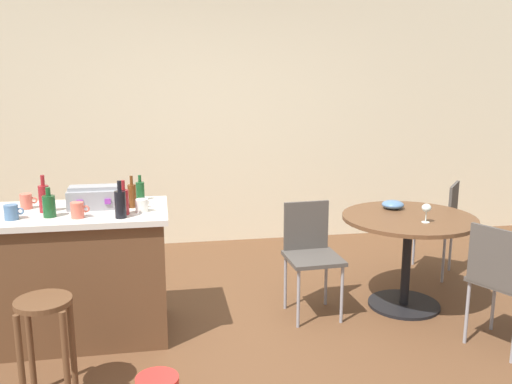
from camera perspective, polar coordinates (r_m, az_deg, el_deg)
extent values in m
plane|color=brown|center=(3.86, 0.26, -16.48)|extent=(8.80, 8.80, 0.00)
cube|color=beige|center=(6.01, -4.22, 7.50)|extent=(8.00, 0.10, 2.70)
cube|color=brown|center=(4.14, -17.51, -8.30)|extent=(1.17, 0.66, 0.88)
cube|color=beige|center=(4.00, -17.94, -2.12)|extent=(1.23, 0.72, 0.04)
cylinder|color=brown|center=(3.54, -18.36, -14.48)|extent=(0.04, 0.04, 0.60)
cylinder|color=brown|center=(3.58, -22.18, -14.44)|extent=(0.04, 0.04, 0.60)
cylinder|color=brown|center=(3.38, -23.01, -16.20)|extent=(0.04, 0.04, 0.60)
cylinder|color=brown|center=(3.34, -18.94, -16.27)|extent=(0.04, 0.04, 0.60)
cylinder|color=brown|center=(3.33, -21.05, -10.50)|extent=(0.31, 0.31, 0.03)
cylinder|color=black|center=(4.73, 14.95, -11.09)|extent=(0.57, 0.57, 0.02)
cylinder|color=black|center=(4.60, 15.19, -7.11)|extent=(0.07, 0.07, 0.72)
cylinder|color=brown|center=(4.49, 15.46, -2.60)|extent=(1.04, 1.04, 0.03)
cube|color=#47423D|center=(4.26, 5.93, -6.80)|extent=(0.42, 0.42, 0.03)
cube|color=#47423D|center=(4.37, 5.18, -3.53)|extent=(0.36, 0.04, 0.40)
cylinder|color=gray|center=(4.55, 7.20, -8.79)|extent=(0.02, 0.02, 0.45)
cylinder|color=gray|center=(4.45, 3.04, -9.21)|extent=(0.02, 0.02, 0.45)
cylinder|color=gray|center=(4.15, 4.38, -10.89)|extent=(0.02, 0.02, 0.45)
cylinder|color=gray|center=(4.26, 8.82, -10.38)|extent=(0.02, 0.02, 0.45)
cube|color=#47423D|center=(4.15, 24.41, -8.30)|extent=(0.54, 0.54, 0.03)
cube|color=#47423D|center=(3.93, 23.33, -6.27)|extent=(0.19, 0.33, 0.40)
cylinder|color=gray|center=(4.18, 20.88, -11.48)|extent=(0.02, 0.02, 0.46)
cylinder|color=gray|center=(4.45, 23.25, -10.18)|extent=(0.02, 0.02, 0.46)
cube|color=#47423D|center=(5.36, 17.46, -3.20)|extent=(0.56, 0.56, 0.03)
cube|color=#47423D|center=(5.28, 19.61, -1.34)|extent=(0.24, 0.30, 0.40)
cylinder|color=gray|center=(5.24, 18.73, -6.43)|extent=(0.02, 0.02, 0.46)
cylinder|color=gray|center=(5.56, 19.37, -5.40)|extent=(0.02, 0.02, 0.46)
cylinder|color=gray|center=(5.62, 15.95, -4.98)|extent=(0.02, 0.02, 0.46)
cylinder|color=gray|center=(5.30, 15.10, -5.97)|extent=(0.02, 0.02, 0.46)
cube|color=gray|center=(4.04, -16.18, -0.63)|extent=(0.37, 0.21, 0.13)
cube|color=gray|center=(4.02, -16.25, 0.45)|extent=(0.35, 0.13, 0.02)
cube|color=purple|center=(3.94, -17.67, -1.04)|extent=(0.04, 0.01, 0.04)
cube|color=purple|center=(3.92, -15.02, -0.94)|extent=(0.04, 0.01, 0.04)
cylinder|color=#194C23|center=(3.87, -20.50, -1.39)|extent=(0.08, 0.08, 0.14)
cylinder|color=#194C23|center=(3.85, -20.61, 0.04)|extent=(0.03, 0.03, 0.06)
cylinder|color=#194C23|center=(4.18, -11.82, 0.08)|extent=(0.06, 0.06, 0.14)
cylinder|color=#194C23|center=(4.16, -11.88, 1.35)|extent=(0.02, 0.02, 0.05)
cylinder|color=black|center=(3.71, -13.78, -1.26)|extent=(0.07, 0.07, 0.18)
cylinder|color=black|center=(3.68, -13.88, 0.61)|extent=(0.03, 0.03, 0.07)
cylinder|color=maroon|center=(4.01, -20.96, -0.67)|extent=(0.07, 0.07, 0.18)
cylinder|color=maroon|center=(3.98, -21.10, 1.12)|extent=(0.03, 0.03, 0.07)
cylinder|color=maroon|center=(3.79, -13.43, -1.03)|extent=(0.07, 0.07, 0.17)
cylinder|color=maroon|center=(3.77, -13.52, 0.70)|extent=(0.03, 0.03, 0.07)
cylinder|color=#603314|center=(3.97, -12.63, -0.41)|extent=(0.06, 0.06, 0.16)
cylinder|color=#603314|center=(3.95, -12.71, 1.19)|extent=(0.02, 0.02, 0.06)
cylinder|color=#4C7099|center=(3.90, -23.87, -1.91)|extent=(0.09, 0.09, 0.10)
torus|color=#4C7099|center=(3.89, -23.08, -1.82)|extent=(0.05, 0.01, 0.05)
cylinder|color=#DB6651|center=(4.16, -22.57, -0.89)|extent=(0.08, 0.08, 0.11)
torus|color=#DB6651|center=(4.15, -21.88, -0.79)|extent=(0.05, 0.01, 0.05)
cylinder|color=#DB6651|center=(3.79, -17.89, -1.78)|extent=(0.08, 0.08, 0.10)
torus|color=#DB6651|center=(3.78, -17.09, -1.68)|extent=(0.05, 0.01, 0.05)
cylinder|color=white|center=(3.85, -11.66, -1.36)|extent=(0.09, 0.09, 0.09)
torus|color=white|center=(3.85, -10.84, -1.27)|extent=(0.05, 0.01, 0.05)
cylinder|color=silver|center=(4.34, 17.04, -2.98)|extent=(0.06, 0.06, 0.00)
cylinder|color=silver|center=(4.33, 17.07, -2.44)|extent=(0.01, 0.01, 0.08)
ellipsoid|color=silver|center=(4.32, 17.13, -1.57)|extent=(0.07, 0.07, 0.06)
ellipsoid|color=#4C7099|center=(4.69, 13.89, -1.26)|extent=(0.18, 0.18, 0.07)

